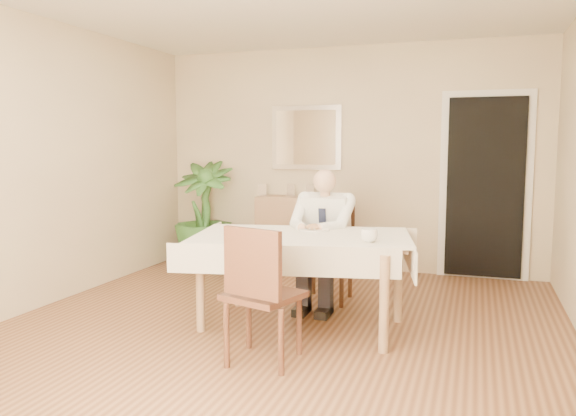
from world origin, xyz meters
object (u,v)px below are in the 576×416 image
(chair_far, at_px, (329,246))
(chair_near, at_px, (259,287))
(seated_man, at_px, (321,231))
(dining_table, at_px, (302,245))
(sideboard, at_px, (302,232))
(potted_palm, at_px, (204,214))
(coffee_mug, at_px, (369,236))

(chair_far, relative_size, chair_near, 0.96)
(seated_man, bearing_deg, chair_far, 90.00)
(dining_table, relative_size, chair_near, 2.02)
(sideboard, bearing_deg, chair_near, -81.59)
(chair_near, relative_size, potted_palm, 0.74)
(chair_near, bearing_deg, seated_man, 106.22)
(chair_near, bearing_deg, chair_far, 106.40)
(chair_far, bearing_deg, sideboard, 110.68)
(seated_man, bearing_deg, chair_near, -91.07)
(chair_far, distance_m, sideboard, 1.36)
(dining_table, bearing_deg, chair_far, 78.81)
(seated_man, bearing_deg, potted_palm, 145.54)
(seated_man, distance_m, coffee_mug, 0.96)
(chair_near, relative_size, seated_man, 0.76)
(chair_near, height_order, coffee_mug, chair_near)
(chair_far, xyz_separation_m, potted_palm, (-1.82, 0.96, 0.12))
(dining_table, bearing_deg, seated_man, 78.81)
(chair_far, xyz_separation_m, seated_man, (-0.00, -0.29, 0.18))
(dining_table, height_order, sideboard, sideboard)
(sideboard, bearing_deg, potted_palm, -171.99)
(dining_table, height_order, potted_palm, potted_palm)
(coffee_mug, bearing_deg, dining_table, 163.21)
(chair_near, bearing_deg, dining_table, 105.49)
(sideboard, bearing_deg, dining_table, -76.22)
(chair_near, bearing_deg, coffee_mug, 66.69)
(coffee_mug, bearing_deg, sideboard, 118.27)
(dining_table, relative_size, chair_far, 2.10)
(sideboard, relative_size, potted_palm, 0.84)
(chair_far, bearing_deg, potted_palm, 144.70)
(dining_table, relative_size, potted_palm, 1.50)
(seated_man, relative_size, potted_palm, 0.98)
(chair_near, distance_m, seated_man, 1.47)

